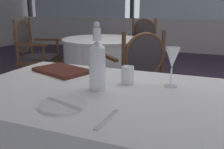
% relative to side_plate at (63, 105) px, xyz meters
% --- Properties ---
extents(ground_plane, '(14.69, 14.69, 0.00)m').
position_rel_side_plate_xyz_m(ground_plane, '(0.14, 1.64, -0.76)').
color(ground_plane, '#47384C').
extents(window_wall_far, '(10.95, 0.14, 2.82)m').
position_rel_side_plate_xyz_m(window_wall_far, '(0.14, 5.88, 0.36)').
color(window_wall_far, silver).
rests_on(window_wall_far, ground_plane).
extents(side_plate, '(0.19, 0.19, 0.01)m').
position_rel_side_plate_xyz_m(side_plate, '(0.00, 0.00, 0.00)').
color(side_plate, white).
rests_on(side_plate, foreground_table).
extents(butter_knife, '(0.19, 0.07, 0.00)m').
position_rel_side_plate_xyz_m(butter_knife, '(0.00, 0.00, 0.01)').
color(butter_knife, silver).
rests_on(butter_knife, foreground_table).
extents(dinner_fork, '(0.03, 0.17, 0.00)m').
position_rel_side_plate_xyz_m(dinner_fork, '(0.21, -0.05, -0.00)').
color(dinner_fork, silver).
rests_on(dinner_fork, foreground_table).
extents(water_bottle, '(0.08, 0.08, 0.32)m').
position_rel_side_plate_xyz_m(water_bottle, '(0.04, 0.24, 0.12)').
color(water_bottle, white).
rests_on(water_bottle, foreground_table).
extents(wine_glass, '(0.07, 0.07, 0.19)m').
position_rel_side_plate_xyz_m(wine_glass, '(0.35, 0.41, 0.13)').
color(wine_glass, white).
rests_on(wine_glass, foreground_table).
extents(water_tumbler, '(0.07, 0.07, 0.09)m').
position_rel_side_plate_xyz_m(water_tumbler, '(0.13, 0.38, 0.04)').
color(water_tumbler, white).
rests_on(water_tumbler, foreground_table).
extents(menu_book, '(0.38, 0.31, 0.02)m').
position_rel_side_plate_xyz_m(menu_book, '(-0.30, 0.45, 0.01)').
color(menu_book, '#512319').
rests_on(menu_book, foreground_table).
extents(background_table_0, '(1.01, 1.01, 0.76)m').
position_rel_side_plate_xyz_m(background_table_0, '(-0.77, 2.08, -0.38)').
color(background_table_0, white).
rests_on(background_table_0, ground_plane).
extents(dining_chair_0_0, '(0.66, 0.66, 0.94)m').
position_rel_side_plate_xyz_m(dining_chair_0_0, '(-0.11, 1.42, -0.21)').
color(dining_chair_0_0, brown).
rests_on(dining_chair_0_0, ground_plane).
extents(dining_chair_0_1, '(0.61, 0.56, 0.98)m').
position_rel_side_plate_xyz_m(dining_chair_0_1, '(-0.53, 2.98, -0.18)').
color(dining_chair_0_1, brown).
rests_on(dining_chair_0_1, ground_plane).
extents(dining_chair_0_2, '(0.56, 0.61, 1.00)m').
position_rel_side_plate_xyz_m(dining_chair_0_2, '(-1.67, 1.84, -0.18)').
color(dining_chair_0_2, brown).
rests_on(dining_chair_0_2, ground_plane).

